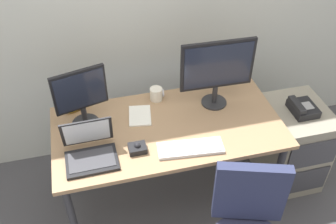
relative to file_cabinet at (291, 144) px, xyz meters
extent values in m
plane|color=#47474B|center=(-0.99, 0.01, -0.35)|extent=(8.00, 8.00, 0.00)
cube|color=#9E7955|center=(-0.99, 0.01, 0.39)|extent=(1.52, 0.77, 0.03)
cylinder|color=#2D2D33|center=(-1.69, -0.31, 0.01)|extent=(0.05, 0.05, 0.72)
cylinder|color=#2D2D33|center=(-0.29, -0.31, 0.01)|extent=(0.05, 0.05, 0.72)
cylinder|color=#2D2D33|center=(-1.69, 0.33, 0.01)|extent=(0.05, 0.05, 0.72)
cylinder|color=#2D2D33|center=(-0.29, 0.33, 0.01)|extent=(0.05, 0.05, 0.72)
cube|color=gray|center=(0.00, 0.00, 0.00)|extent=(0.42, 0.52, 0.69)
cube|color=#38383D|center=(0.00, -0.26, 0.15)|extent=(0.38, 0.01, 0.24)
cube|color=#38383D|center=(0.00, -0.26, -0.14)|extent=(0.38, 0.01, 0.24)
cube|color=black|center=(0.00, -0.02, 0.37)|extent=(0.17, 0.20, 0.06)
cube|color=black|center=(-0.06, -0.02, 0.42)|extent=(0.05, 0.18, 0.04)
cube|color=gray|center=(0.02, -0.03, 0.40)|extent=(0.07, 0.08, 0.01)
cube|color=#2A2F4F|center=(-0.68, -0.64, 0.41)|extent=(0.40, 0.18, 0.42)
cylinder|color=#262628|center=(-0.61, 0.17, 0.41)|extent=(0.18, 0.18, 0.01)
cylinder|color=#262628|center=(-0.61, 0.17, 0.48)|extent=(0.04, 0.04, 0.13)
cube|color=black|center=(-0.61, 0.17, 0.73)|extent=(0.51, 0.04, 0.35)
cube|color=#1E2333|center=(-0.61, 0.15, 0.73)|extent=(0.46, 0.02, 0.31)
cylinder|color=#262628|center=(-1.52, 0.17, 0.41)|extent=(0.18, 0.18, 0.01)
cylinder|color=#262628|center=(-1.52, 0.17, 0.48)|extent=(0.04, 0.04, 0.13)
cube|color=black|center=(-1.52, 0.17, 0.69)|extent=(0.34, 0.11, 0.28)
cube|color=#1E2333|center=(-1.52, 0.15, 0.69)|extent=(0.31, 0.09, 0.25)
cube|color=silver|center=(-0.91, -0.24, 0.42)|extent=(0.42, 0.18, 0.02)
cube|color=white|center=(-0.91, -0.24, 0.43)|extent=(0.39, 0.15, 0.01)
cube|color=black|center=(-1.51, -0.19, 0.42)|extent=(0.31, 0.22, 0.02)
cube|color=#38383D|center=(-1.51, -0.19, 0.43)|extent=(0.28, 0.17, 0.00)
cube|color=black|center=(-1.52, -0.06, 0.53)|extent=(0.31, 0.07, 0.22)
cube|color=silver|center=(-1.52, -0.06, 0.53)|extent=(0.27, 0.05, 0.19)
cube|color=black|center=(-1.23, -0.17, 0.43)|extent=(0.11, 0.09, 0.04)
sphere|color=#232328|center=(-1.23, -0.17, 0.45)|extent=(0.04, 0.04, 0.04)
cylinder|color=silver|center=(-1.00, 0.31, 0.45)|extent=(0.09, 0.09, 0.09)
torus|color=silver|center=(-0.95, 0.31, 0.45)|extent=(0.01, 0.06, 0.06)
cube|color=white|center=(-1.15, 0.15, 0.41)|extent=(0.18, 0.23, 0.01)
ellipsoid|color=yellow|center=(-1.56, 0.33, 0.43)|extent=(0.19, 0.12, 0.04)
camera|label=1|loc=(-1.45, -1.81, 2.13)|focal=40.91mm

